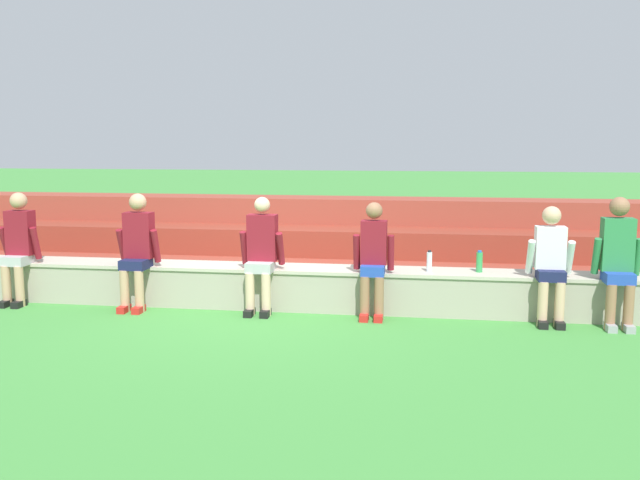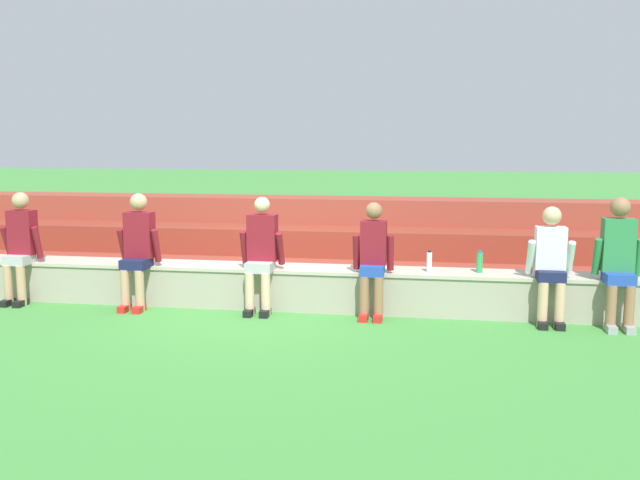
{
  "view_description": "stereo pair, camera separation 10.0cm",
  "coord_description": "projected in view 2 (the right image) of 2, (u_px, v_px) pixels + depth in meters",
  "views": [
    {
      "loc": [
        2.02,
        -7.88,
        2.06
      ],
      "look_at": [
        0.78,
        0.27,
        0.86
      ],
      "focal_mm": 38.19,
      "sensor_mm": 36.0,
      "label": 1
    },
    {
      "loc": [
        2.12,
        -7.87,
        2.06
      ],
      "look_at": [
        0.78,
        0.27,
        0.86
      ],
      "focal_mm": 38.19,
      "sensor_mm": 36.0,
      "label": 2
    }
  ],
  "objects": [
    {
      "name": "person_far_left",
      "position": [
        20.0,
        244.0,
        8.68
      ],
      "size": [
        0.51,
        0.49,
        1.42
      ],
      "color": "tan",
      "rests_on": "ground"
    },
    {
      "name": "water_bottle_near_right",
      "position": [
        480.0,
        262.0,
        8.06
      ],
      "size": [
        0.08,
        0.08,
        0.26
      ],
      "color": "green",
      "rests_on": "stone_seating_wall"
    },
    {
      "name": "brick_bleachers",
      "position": [
        291.0,
        246.0,
        10.46
      ],
      "size": [
        12.56,
        2.35,
        1.18
      ],
      "color": "brown",
      "rests_on": "ground"
    },
    {
      "name": "ground_plane",
      "position": [
        254.0,
        311.0,
        8.32
      ],
      "size": [
        80.0,
        80.0,
        0.0
      ],
      "primitive_type": "plane",
      "color": "#428E3D"
    },
    {
      "name": "person_right_of_center",
      "position": [
        373.0,
        257.0,
        7.96
      ],
      "size": [
        0.48,
        0.48,
        1.35
      ],
      "color": "#996B4C",
      "rests_on": "ground"
    },
    {
      "name": "person_center",
      "position": [
        261.0,
        252.0,
        8.2
      ],
      "size": [
        0.53,
        0.51,
        1.4
      ],
      "color": "beige",
      "rests_on": "ground"
    },
    {
      "name": "water_bottle_mid_right",
      "position": [
        10.0,
        250.0,
        9.0
      ],
      "size": [
        0.08,
        0.08,
        0.25
      ],
      "color": "silver",
      "rests_on": "stone_seating_wall"
    },
    {
      "name": "person_far_right",
      "position": [
        551.0,
        262.0,
        7.64
      ],
      "size": [
        0.51,
        0.48,
        1.34
      ],
      "color": "#DBAD89",
      "rests_on": "ground"
    },
    {
      "name": "person_left_of_center",
      "position": [
        138.0,
        247.0,
        8.41
      ],
      "size": [
        0.52,
        0.53,
        1.42
      ],
      "color": "tan",
      "rests_on": "ground"
    },
    {
      "name": "water_bottle_near_left",
      "position": [
        429.0,
        262.0,
        8.09
      ],
      "size": [
        0.06,
        0.06,
        0.26
      ],
      "color": "silver",
      "rests_on": "stone_seating_wall"
    },
    {
      "name": "stone_seating_wall",
      "position": [
        259.0,
        285.0,
        8.54
      ],
      "size": [
        9.72,
        0.57,
        0.52
      ],
      "color": "#A8A08E",
      "rests_on": "ground"
    },
    {
      "name": "person_rightmost_edge",
      "position": [
        619.0,
        259.0,
        7.5
      ],
      "size": [
        0.52,
        0.5,
        1.45
      ],
      "color": "#996B4C",
      "rests_on": "ground"
    }
  ]
}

